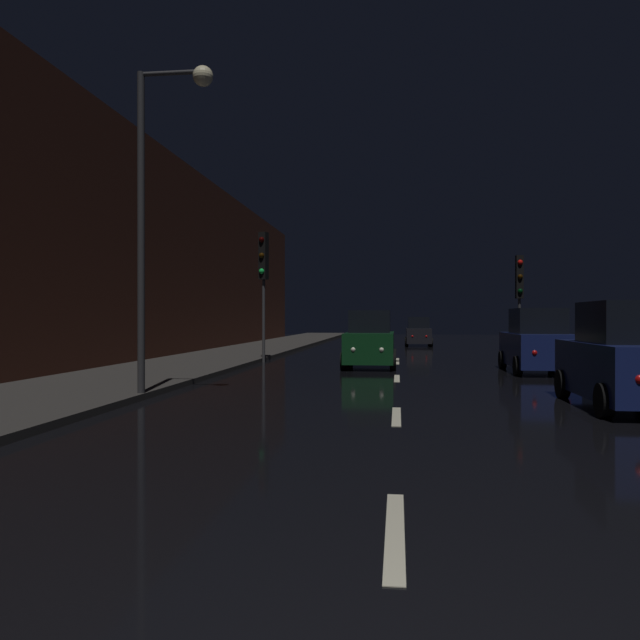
{
  "coord_description": "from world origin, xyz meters",
  "views": [
    {
      "loc": [
        0.02,
        -2.31,
        1.79
      ],
      "look_at": [
        -2.39,
        17.26,
        1.73
      ],
      "focal_mm": 35.46,
      "sensor_mm": 36.0,
      "label": 1
    }
  ],
  "objects_px": {
    "car_parked_right_near": "(627,359)",
    "car_parked_right_far": "(537,343)",
    "traffic_light_far_right": "(519,284)",
    "traffic_light_far_left": "(263,267)",
    "car_approaching_headlights": "(370,341)",
    "car_distant_taillights": "(418,333)",
    "streetlamp_overhead": "(161,180)"
  },
  "relations": [
    {
      "from": "car_parked_right_near",
      "to": "car_parked_right_far",
      "type": "distance_m",
      "value": 8.22
    },
    {
      "from": "traffic_light_far_right",
      "to": "traffic_light_far_left",
      "type": "bearing_deg",
      "value": -71.33
    },
    {
      "from": "car_approaching_headlights",
      "to": "car_distant_taillights",
      "type": "bearing_deg",
      "value": 172.6
    },
    {
      "from": "car_parked_right_near",
      "to": "car_parked_right_far",
      "type": "height_order",
      "value": "car_parked_right_near"
    },
    {
      "from": "car_parked_right_far",
      "to": "streetlamp_overhead",
      "type": "bearing_deg",
      "value": 130.39
    },
    {
      "from": "car_parked_right_far",
      "to": "traffic_light_far_left",
      "type": "bearing_deg",
      "value": 70.35
    },
    {
      "from": "traffic_light_far_right",
      "to": "car_approaching_headlights",
      "type": "height_order",
      "value": "traffic_light_far_right"
    },
    {
      "from": "car_parked_right_far",
      "to": "car_distant_taillights",
      "type": "xyz_separation_m",
      "value": [
        -3.22,
        19.46,
        -0.12
      ]
    },
    {
      "from": "car_approaching_headlights",
      "to": "car_parked_right_far",
      "type": "bearing_deg",
      "value": 73.89
    },
    {
      "from": "car_parked_right_near",
      "to": "traffic_light_far_left",
      "type": "bearing_deg",
      "value": 40.13
    },
    {
      "from": "streetlamp_overhead",
      "to": "car_parked_right_far",
      "type": "bearing_deg",
      "value": 40.39
    },
    {
      "from": "traffic_light_far_left",
      "to": "car_approaching_headlights",
      "type": "bearing_deg",
      "value": 79.67
    },
    {
      "from": "streetlamp_overhead",
      "to": "car_parked_right_near",
      "type": "height_order",
      "value": "streetlamp_overhead"
    },
    {
      "from": "traffic_light_far_right",
      "to": "streetlamp_overhead",
      "type": "bearing_deg",
      "value": -34.53
    },
    {
      "from": "traffic_light_far_left",
      "to": "streetlamp_overhead",
      "type": "bearing_deg",
      "value": 14.85
    },
    {
      "from": "traffic_light_far_right",
      "to": "streetlamp_overhead",
      "type": "height_order",
      "value": "streetlamp_overhead"
    },
    {
      "from": "car_approaching_headlights",
      "to": "traffic_light_far_left",
      "type": "bearing_deg",
      "value": -113.9
    },
    {
      "from": "car_approaching_headlights",
      "to": "car_distant_taillights",
      "type": "relative_size",
      "value": 1.11
    },
    {
      "from": "car_parked_right_far",
      "to": "car_distant_taillights",
      "type": "bearing_deg",
      "value": 9.39
    },
    {
      "from": "traffic_light_far_right",
      "to": "car_parked_right_near",
      "type": "relative_size",
      "value": 1.08
    },
    {
      "from": "traffic_light_far_right",
      "to": "car_distant_taillights",
      "type": "distance_m",
      "value": 13.07
    },
    {
      "from": "traffic_light_far_right",
      "to": "car_parked_right_far",
      "type": "bearing_deg",
      "value": -6.77
    },
    {
      "from": "streetlamp_overhead",
      "to": "car_approaching_headlights",
      "type": "height_order",
      "value": "streetlamp_overhead"
    },
    {
      "from": "car_approaching_headlights",
      "to": "car_parked_right_near",
      "type": "distance_m",
      "value": 11.28
    },
    {
      "from": "traffic_light_far_right",
      "to": "car_distant_taillights",
      "type": "height_order",
      "value": "traffic_light_far_right"
    },
    {
      "from": "traffic_light_far_right",
      "to": "car_parked_right_far",
      "type": "distance_m",
      "value": 7.66
    },
    {
      "from": "streetlamp_overhead",
      "to": "car_parked_right_near",
      "type": "distance_m",
      "value": 10.38
    },
    {
      "from": "traffic_light_far_left",
      "to": "car_parked_right_near",
      "type": "relative_size",
      "value": 1.25
    },
    {
      "from": "traffic_light_far_left",
      "to": "car_parked_right_far",
      "type": "bearing_deg",
      "value": 83.93
    },
    {
      "from": "traffic_light_far_right",
      "to": "streetlamp_overhead",
      "type": "distance_m",
      "value": 18.74
    },
    {
      "from": "traffic_light_far_left",
      "to": "traffic_light_far_right",
      "type": "bearing_deg",
      "value": 122.73
    },
    {
      "from": "streetlamp_overhead",
      "to": "car_parked_right_near",
      "type": "bearing_deg",
      "value": -0.06
    }
  ]
}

